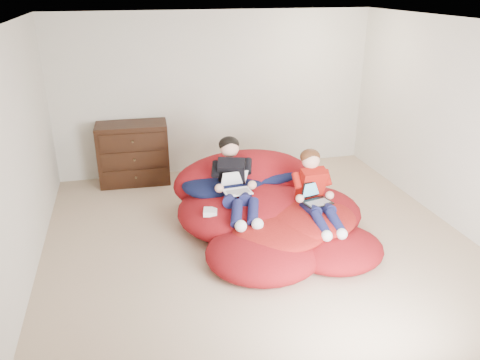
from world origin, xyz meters
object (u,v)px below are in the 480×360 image
Objects in this scene: laptop_black at (316,196)px; older_boy at (235,177)px; beanbag_pile at (267,210)px; younger_boy at (315,189)px; dresser at (134,153)px; laptop_white at (236,186)px.

older_boy is at bearing 151.90° from laptop_black.
older_boy reaches higher than beanbag_pile.
beanbag_pile is 2.49× the size of younger_boy.
dresser is at bearing 121.83° from older_boy.
laptop_white is (1.14, -1.92, 0.16)m from dresser.
older_boy is at bearing 166.64° from beanbag_pile.
younger_boy is 0.09m from laptop_black.
older_boy is 0.97m from younger_boy.
laptop_black is at bearing -90.00° from younger_boy.
dresser reaches higher than beanbag_pile.
older_boy reaches higher than laptop_white.
laptop_white reaches higher than laptop_black.
beanbag_pile is 0.60m from older_boy.
younger_boy is at bearing -26.94° from older_boy.
older_boy is 0.99m from laptop_black.
older_boy reaches higher than younger_boy.
dresser is 0.44× the size of beanbag_pile.
dresser is 1.10× the size of younger_boy.
beanbag_pile is 0.67m from laptop_black.
dresser is at bearing 131.06° from laptop_black.
beanbag_pile reaches higher than laptop_white.
laptop_white is at bearing 155.82° from laptop_black.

